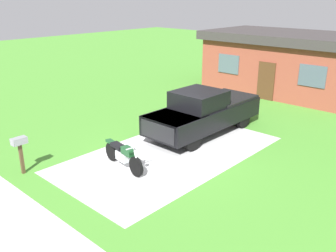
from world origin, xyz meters
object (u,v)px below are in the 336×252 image
at_px(mailbox, 20,146).
at_px(neighbor_house, 288,62).
at_px(motorcycle, 123,155).
at_px(pickup_truck, 205,111).

height_order(mailbox, neighbor_house, neighbor_house).
xyz_separation_m(motorcycle, pickup_truck, (-0.08, 4.60, 0.48)).
height_order(pickup_truck, neighbor_house, neighbor_house).
distance_m(mailbox, neighbor_house, 16.21).
bearing_deg(motorcycle, pickup_truck, 91.03).
xyz_separation_m(pickup_truck, mailbox, (-2.05, -7.12, 0.03)).
xyz_separation_m(mailbox, neighbor_house, (1.33, 16.14, 0.81)).
bearing_deg(motorcycle, mailbox, -130.28).
bearing_deg(neighbor_house, pickup_truck, -85.40).
bearing_deg(mailbox, neighbor_house, 85.30).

